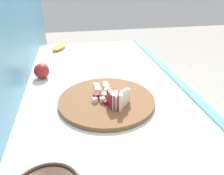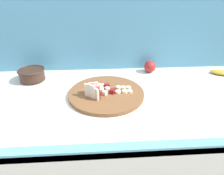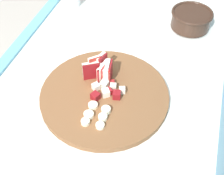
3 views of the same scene
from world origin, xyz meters
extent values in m
cylinder|color=brown|center=(-0.07, 0.02, 0.92)|extent=(0.37, 0.37, 0.02)
cube|color=maroon|center=(-0.12, -0.03, 0.96)|extent=(0.03, 0.05, 0.06)
cube|color=beige|center=(-0.12, -0.03, 0.96)|extent=(0.03, 0.05, 0.06)
cube|color=#B22D23|center=(-0.13, -0.03, 0.97)|extent=(0.03, 0.03, 0.07)
cube|color=white|center=(-0.14, -0.03, 0.97)|extent=(0.03, 0.03, 0.07)
cube|color=maroon|center=(-0.15, -0.01, 0.96)|extent=(0.04, 0.02, 0.07)
cube|color=#EFE5CC|center=(-0.15, -0.01, 0.96)|extent=(0.04, 0.02, 0.07)
cube|color=maroon|center=(-0.12, 0.00, 0.96)|extent=(0.04, 0.02, 0.05)
cube|color=#EFE5CC|center=(-0.12, 0.00, 0.96)|extent=(0.04, 0.03, 0.05)
cube|color=#A32323|center=(-0.13, 0.01, 0.96)|extent=(0.05, 0.01, 0.05)
cube|color=white|center=(-0.13, 0.00, 0.96)|extent=(0.05, 0.02, 0.05)
cube|color=maroon|center=(-0.13, 0.02, 0.96)|extent=(0.04, 0.01, 0.06)
cube|color=#EFE5CC|center=(-0.13, 0.01, 0.96)|extent=(0.05, 0.02, 0.06)
cube|color=#B22D23|center=(-0.12, 0.01, 0.96)|extent=(0.04, 0.03, 0.05)
cube|color=white|center=(-0.12, 0.01, 0.96)|extent=(0.05, 0.04, 0.05)
cube|color=maroon|center=(-0.07, 0.03, 0.94)|extent=(0.03, 0.03, 0.02)
cube|color=maroon|center=(-0.07, 0.06, 0.94)|extent=(0.03, 0.03, 0.02)
cube|color=white|center=(-0.09, 0.07, 0.94)|extent=(0.02, 0.02, 0.02)
cube|color=#A32323|center=(-0.11, 0.03, 0.94)|extent=(0.02, 0.02, 0.01)
cube|color=maroon|center=(-0.04, 0.01, 0.94)|extent=(0.03, 0.03, 0.02)
cube|color=beige|center=(-0.09, 0.04, 0.94)|extent=(0.02, 0.02, 0.02)
cube|color=#EFE5CC|center=(-0.09, 0.02, 0.94)|extent=(0.02, 0.02, 0.02)
cube|color=white|center=(-0.08, -0.01, 0.94)|extent=(0.03, 0.03, 0.02)
cube|color=#EFE5CC|center=(-0.07, 0.03, 0.94)|extent=(0.03, 0.03, 0.02)
cylinder|color=#F4EAC6|center=(-0.01, 0.01, 0.94)|extent=(0.03, 0.03, 0.01)
cylinder|color=white|center=(0.02, 0.01, 0.94)|extent=(0.03, 0.03, 0.01)
cylinder|color=#F4EAC6|center=(0.04, 0.01, 0.94)|extent=(0.02, 0.02, 0.01)
cylinder|color=#F4EAC6|center=(-0.01, 0.05, 0.94)|extent=(0.03, 0.03, 0.01)
cylinder|color=#F4EAC6|center=(0.02, 0.05, 0.94)|extent=(0.02, 0.02, 0.01)
cylinder|color=white|center=(0.04, 0.05, 0.94)|extent=(0.02, 0.02, 0.01)
cylinder|color=#382319|center=(-0.48, 0.21, 0.92)|extent=(0.08, 0.08, 0.01)
cylinder|color=#382319|center=(-0.48, 0.21, 0.95)|extent=(0.14, 0.14, 0.06)
torus|color=#382319|center=(-0.48, 0.21, 0.98)|extent=(0.15, 0.15, 0.01)
camera|label=1|loc=(-0.80, 0.14, 1.36)|focal=35.41mm
camera|label=2|loc=(-0.10, -0.80, 1.40)|focal=30.93mm
camera|label=3|loc=(0.47, 0.22, 1.58)|focal=48.53mm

